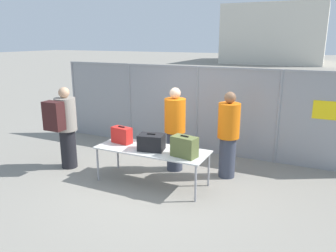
# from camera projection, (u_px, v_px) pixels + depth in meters

# --- Properties ---
(ground_plane) EXTENTS (120.00, 120.00, 0.00)m
(ground_plane) POSITION_uv_depth(u_px,v_px,m) (159.00, 182.00, 6.65)
(ground_plane) COLOR gray
(fence_section) EXTENTS (7.93, 0.07, 2.17)m
(fence_section) POSITION_uv_depth(u_px,v_px,m) (198.00, 108.00, 8.20)
(fence_section) COLOR gray
(fence_section) RESTS_ON ground_plane
(inspection_table) EXTENTS (2.24, 0.84, 0.72)m
(inspection_table) POSITION_uv_depth(u_px,v_px,m) (152.00, 151.00, 6.42)
(inspection_table) COLOR silver
(inspection_table) RESTS_ON ground_plane
(suitcase_red) EXTENTS (0.45, 0.27, 0.36)m
(suitcase_red) POSITION_uv_depth(u_px,v_px,m) (122.00, 135.00, 6.74)
(suitcase_red) COLOR red
(suitcase_red) RESTS_ON inspection_table
(suitcase_black) EXTENTS (0.54, 0.43, 0.33)m
(suitcase_black) POSITION_uv_depth(u_px,v_px,m) (151.00, 142.00, 6.32)
(suitcase_black) COLOR black
(suitcase_black) RESTS_ON inspection_table
(suitcase_olive) EXTENTS (0.50, 0.34, 0.40)m
(suitcase_olive) POSITION_uv_depth(u_px,v_px,m) (184.00, 147.00, 5.95)
(suitcase_olive) COLOR #566033
(suitcase_olive) RESTS_ON inspection_table
(traveler_hooded) EXTENTS (0.45, 0.70, 1.82)m
(traveler_hooded) POSITION_uv_depth(u_px,v_px,m) (64.00, 125.00, 7.11)
(traveler_hooded) COLOR black
(traveler_hooded) RESTS_ON ground_plane
(security_worker_near) EXTENTS (0.45, 0.45, 1.83)m
(security_worker_near) POSITION_uv_depth(u_px,v_px,m) (175.00, 128.00, 7.04)
(security_worker_near) COLOR #383D4C
(security_worker_near) RESTS_ON ground_plane
(security_worker_far) EXTENTS (0.45, 0.45, 1.80)m
(security_worker_far) POSITION_uv_depth(u_px,v_px,m) (228.00, 134.00, 6.68)
(security_worker_far) COLOR #383D4C
(security_worker_far) RESTS_ON ground_plane
(utility_trailer) EXTENTS (4.26, 1.98, 0.65)m
(utility_trailer) POSITION_uv_depth(u_px,v_px,m) (304.00, 127.00, 9.28)
(utility_trailer) COLOR silver
(utility_trailer) RESTS_ON ground_plane
(distant_hangar) EXTENTS (11.00, 12.23, 6.55)m
(distant_hangar) POSITION_uv_depth(u_px,v_px,m) (277.00, 35.00, 40.03)
(distant_hangar) COLOR beige
(distant_hangar) RESTS_ON ground_plane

